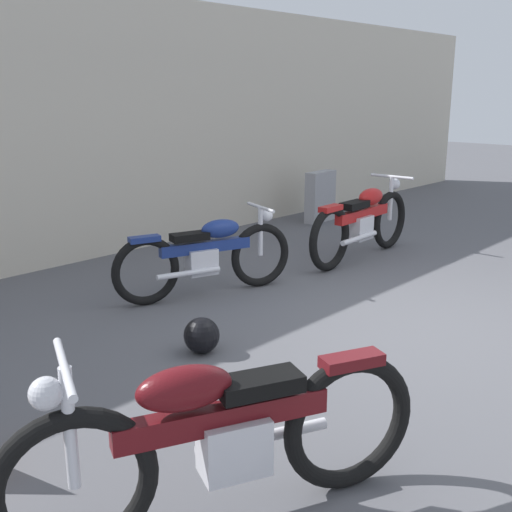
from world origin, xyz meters
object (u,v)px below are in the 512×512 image
stone_marker (320,197)px  motorcycle_blue (207,255)px  motorcycle_maroon (220,436)px  motorcycle_red (363,221)px  helmet (202,335)px

stone_marker → motorcycle_blue: motorcycle_blue is taller
motorcycle_maroon → motorcycle_blue: bearing=-107.4°
motorcycle_maroon → motorcycle_blue: (2.36, 2.64, -0.04)m
stone_marker → motorcycle_red: 2.33m
motorcycle_blue → helmet: bearing=-116.1°
motorcycle_red → stone_marker: bearing=47.9°
stone_marker → motorcycle_red: motorcycle_red is taller
motorcycle_red → motorcycle_maroon: bearing=-156.5°
stone_marker → motorcycle_maroon: (-6.17, -4.08, 0.06)m
motorcycle_maroon → motorcycle_blue: size_ratio=1.05×
helmet → motorcycle_red: bearing=11.7°
stone_marker → motorcycle_maroon: 7.40m
motorcycle_blue → motorcycle_red: bearing=9.9°
stone_marker → motorcycle_red: bearing=-129.6°
motorcycle_maroon → motorcycle_blue: motorcycle_maroon is taller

